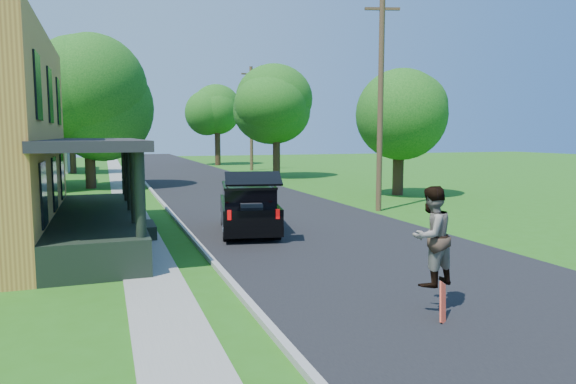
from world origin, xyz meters
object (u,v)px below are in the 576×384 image
object	(u,v)px
black_suv	(248,208)
utility_pole_near	(381,102)
skateboarder	(431,236)
tree_right_near	(399,101)

from	to	relation	value
black_suv	utility_pole_near	size ratio (longest dim) A/B	0.54
skateboarder	utility_pole_near	bearing A→B (deg)	-132.45
skateboarder	utility_pole_near	xyz separation A→B (m)	(5.50, 11.52, 3.20)
skateboarder	tree_right_near	xyz separation A→B (m)	(9.43, 16.45, 3.65)
skateboarder	tree_right_near	world-z (taller)	tree_right_near
skateboarder	tree_right_near	size ratio (longest dim) A/B	0.24
tree_right_near	utility_pole_near	distance (m)	6.32
black_suv	skateboarder	world-z (taller)	skateboarder
black_suv	skateboarder	size ratio (longest dim) A/B	2.67
tree_right_near	utility_pole_near	bearing A→B (deg)	-128.55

